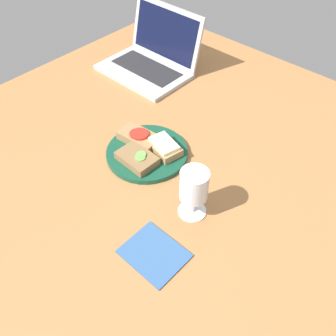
{
  "coord_description": "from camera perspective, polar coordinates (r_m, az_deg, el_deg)",
  "views": [
    {
      "loc": [
        49.11,
        -54.91,
        77.04
      ],
      "look_at": [
        4.23,
        -5.56,
        8.0
      ],
      "focal_mm": 40.0,
      "sensor_mm": 36.0,
      "label": 1
    }
  ],
  "objects": [
    {
      "name": "napkin",
      "position": [
        0.86,
        -2.12,
        -12.9
      ],
      "size": [
        13.82,
        11.31,
        0.4
      ],
      "primitive_type": "cube",
      "rotation": [
        0.0,
        0.0,
        -0.01
      ],
      "color": "#33598C",
      "rests_on": "wooden_table"
    },
    {
      "name": "wine_glass",
      "position": [
        0.86,
        3.96,
        -2.98
      ],
      "size": [
        7.0,
        7.0,
        13.81
      ],
      "color": "white",
      "rests_on": "wooden_table"
    },
    {
      "name": "wooden_table",
      "position": [
        1.06,
        0.33,
        0.27
      ],
      "size": [
        140.0,
        140.0,
        3.0
      ],
      "primitive_type": "cube",
      "color": "#9E6B3D",
      "rests_on": "ground"
    },
    {
      "name": "sandwich_with_cheese",
      "position": [
        1.05,
        -0.61,
        3.24
      ],
      "size": [
        10.75,
        8.11,
        3.36
      ],
      "color": "#A88456",
      "rests_on": "plate"
    },
    {
      "name": "sandwich_with_tomato",
      "position": [
        1.08,
        -4.43,
        4.71
      ],
      "size": [
        12.6,
        7.69,
        3.18
      ],
      "color": "#937047",
      "rests_on": "plate"
    },
    {
      "name": "sandwich_with_cucumber",
      "position": [
        1.02,
        -4.72,
        1.5
      ],
      "size": [
        11.02,
        7.73,
        2.76
      ],
      "color": "brown",
      "rests_on": "plate"
    },
    {
      "name": "laptop",
      "position": [
        1.41,
        -2.6,
        16.38
      ],
      "size": [
        31.64,
        25.27,
        20.55
      ],
      "color": "#ADAFB5",
      "rests_on": "wooden_table"
    },
    {
      "name": "plate",
      "position": [
        1.06,
        -3.21,
        2.34
      ],
      "size": [
        23.07,
        23.07,
        1.5
      ],
      "primitive_type": "cylinder",
      "color": "#144733",
      "rests_on": "wooden_table"
    }
  ]
}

